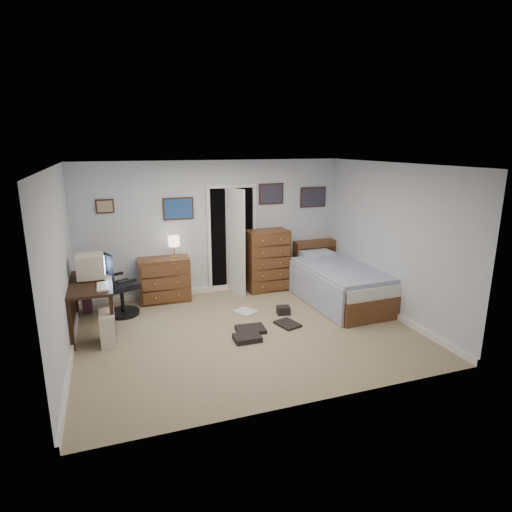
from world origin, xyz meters
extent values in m
cube|color=tan|center=(0.00, 0.00, -0.01)|extent=(5.00, 4.00, 0.02)
cube|color=black|center=(-2.20, 0.83, 0.76)|extent=(0.63, 1.36, 0.04)
cube|color=black|center=(-2.47, 0.19, 0.37)|extent=(0.05, 0.05, 0.74)
cube|color=black|center=(-1.93, 0.20, 0.37)|extent=(0.05, 0.05, 0.74)
cube|color=black|center=(-2.47, 1.47, 0.37)|extent=(0.05, 0.05, 0.74)
cube|color=black|center=(-1.93, 1.47, 0.37)|extent=(0.05, 0.05, 0.74)
cube|color=black|center=(-2.49, 0.83, 0.42)|extent=(0.04, 1.25, 0.52)
cube|color=beige|center=(-2.18, 0.98, 0.98)|extent=(0.40, 0.38, 0.36)
cube|color=#8CB2F2|center=(-1.98, 0.98, 0.98)|extent=(0.01, 0.29, 0.23)
cube|color=beige|center=(-2.18, 0.98, 0.79)|extent=(0.26, 0.26, 0.02)
cube|color=beige|center=(-2.02, 0.48, 0.80)|extent=(0.16, 0.42, 0.03)
cube|color=beige|center=(-2.00, 0.28, 0.24)|extent=(0.21, 0.44, 0.47)
cube|color=black|center=(-1.89, 0.28, 0.24)|extent=(0.01, 0.31, 0.37)
cylinder|color=black|center=(-1.75, 1.33, 0.03)|extent=(0.70, 0.70, 0.06)
cylinder|color=black|center=(-1.75, 1.33, 0.26)|extent=(0.08, 0.08, 0.41)
cube|color=black|center=(-1.75, 1.33, 0.50)|extent=(0.59, 0.59, 0.08)
cube|color=black|center=(-1.96, 1.24, 0.82)|extent=(0.22, 0.40, 0.56)
cube|color=black|center=(-1.66, 1.10, 0.65)|extent=(0.30, 0.17, 0.04)
cube|color=black|center=(-1.85, 1.56, 0.65)|extent=(0.30, 0.17, 0.04)
cube|color=maroon|center=(-2.32, 1.63, 0.36)|extent=(0.15, 0.15, 0.73)
cube|color=brown|center=(-0.99, 1.77, 0.40)|extent=(0.92, 0.49, 0.80)
cylinder|color=gold|center=(-0.79, 1.77, 0.81)|extent=(0.13, 0.13, 0.02)
cylinder|color=gold|center=(-0.79, 1.77, 0.93)|extent=(0.03, 0.03, 0.24)
cylinder|color=beige|center=(-0.79, 1.77, 1.10)|extent=(0.21, 0.21, 0.18)
cube|color=black|center=(0.35, 2.30, 1.00)|extent=(0.90, 0.60, 2.00)
cube|color=white|center=(-0.10, 1.97, 1.00)|extent=(0.06, 0.05, 2.00)
cube|color=white|center=(0.80, 1.97, 1.00)|extent=(0.06, 0.05, 2.00)
cube|color=white|center=(0.35, 1.97, 2.02)|extent=(0.96, 0.05, 0.06)
cube|color=white|center=(0.31, 1.86, 1.00)|extent=(0.31, 0.77, 2.00)
sphere|color=gold|center=(0.62, 1.71, 1.00)|extent=(0.06, 0.06, 0.06)
cube|color=brown|center=(0.98, 1.75, 0.59)|extent=(0.83, 0.51, 1.19)
cube|color=brown|center=(2.12, 1.88, 0.44)|extent=(0.98, 0.25, 0.88)
cube|color=black|center=(2.12, 1.80, 0.60)|extent=(0.90, 0.10, 0.29)
cube|color=maroon|center=(2.12, 1.80, 0.57)|extent=(0.78, 0.12, 0.21)
cube|color=brown|center=(2.00, 0.72, 0.20)|extent=(1.19, 2.27, 0.39)
cube|color=white|center=(2.00, 0.72, 0.49)|extent=(1.15, 2.22, 0.20)
cube|color=#535F9A|center=(2.00, 0.60, 0.61)|extent=(1.25, 1.94, 0.11)
cube|color=#535F9A|center=(1.41, 0.58, 0.31)|extent=(0.11, 1.89, 0.60)
cube|color=#7996C2|center=(1.97, 1.55, 0.66)|extent=(0.63, 0.45, 0.14)
cube|color=#331E11|center=(-1.90, 1.98, 1.75)|extent=(0.30, 0.03, 0.24)
cube|color=brown|center=(-1.90, 1.96, 1.75)|extent=(0.25, 0.01, 0.19)
cube|color=#331E11|center=(-0.65, 1.98, 1.65)|extent=(0.55, 0.03, 0.40)
cube|color=navy|center=(-0.65, 1.96, 1.65)|extent=(0.50, 0.01, 0.35)
cube|color=#331E11|center=(1.15, 1.98, 1.85)|extent=(0.50, 0.03, 0.40)
cube|color=black|center=(1.15, 1.96, 1.85)|extent=(0.45, 0.01, 0.35)
cube|color=#331E11|center=(2.05, 1.98, 1.75)|extent=(0.55, 0.03, 0.40)
cube|color=black|center=(2.05, 1.96, 1.75)|extent=(0.50, 0.01, 0.35)
cube|color=silver|center=(0.20, 0.69, 0.02)|extent=(0.41, 0.44, 0.05)
cube|color=black|center=(0.68, 0.01, 0.02)|extent=(0.39, 0.45, 0.04)
cube|color=black|center=(0.80, 0.46, 0.07)|extent=(0.24, 0.21, 0.14)
cube|color=black|center=(-0.09, -0.29, 0.04)|extent=(0.39, 0.30, 0.08)
cube|color=black|center=(0.06, -0.01, 0.03)|extent=(0.46, 0.37, 0.06)
camera|label=1|loc=(-1.86, -5.74, 2.78)|focal=30.00mm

